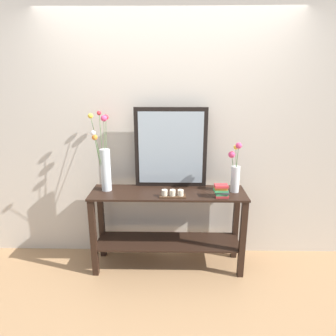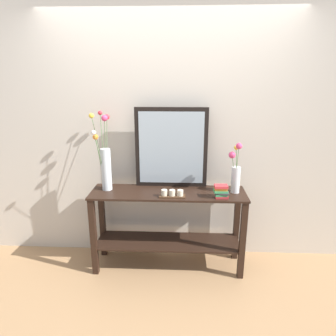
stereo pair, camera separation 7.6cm
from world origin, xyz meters
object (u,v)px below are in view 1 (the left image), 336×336
Objects in this scene: tall_vase_left at (105,162)px; candle_tray at (173,194)px; mirror_leaning at (171,148)px; vase_right at (235,173)px; book_stack at (221,191)px; console_table at (168,220)px.

tall_vase_left is 3.10× the size of candle_tray.
tall_vase_left is 0.72m from candle_tray.
mirror_leaning is 1.60× the size of vase_right.
tall_vase_left is 1.14m from book_stack.
mirror_leaning is 5.47× the size of book_stack.
candle_tray is (-0.59, -0.14, -0.17)m from vase_right.
tall_vase_left is 5.21× the size of book_stack.
mirror_leaning is at bearing 165.65° from vase_right.
tall_vase_left reaches higher than console_table.
console_table is 0.85m from tall_vase_left.
console_table is 6.15× the size of candle_tray.
vase_right is 0.24m from book_stack.
console_table is 0.72m from mirror_leaning.
candle_tray is at bearing -14.56° from tall_vase_left.
candle_tray is (0.66, -0.17, -0.26)m from tall_vase_left.
mirror_leaning is 1.05× the size of tall_vase_left.
mirror_leaning reaches higher than book_stack.
book_stack is at bearing -13.93° from console_table.
vase_right is 3.43× the size of book_stack.
tall_vase_left is (-0.64, -0.12, -0.11)m from mirror_leaning.
mirror_leaning is at bearing 94.04° from candle_tray.
mirror_leaning reaches higher than vase_right.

